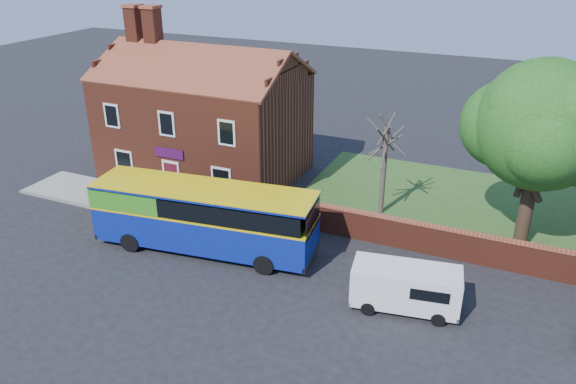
% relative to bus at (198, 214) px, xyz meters
% --- Properties ---
extents(ground, '(120.00, 120.00, 0.00)m').
position_rel_bus_xyz_m(ground, '(2.09, -2.75, -1.93)').
color(ground, black).
rests_on(ground, ground).
extents(pavement, '(18.00, 3.50, 0.12)m').
position_rel_bus_xyz_m(pavement, '(-4.91, 3.00, -1.87)').
color(pavement, gray).
rests_on(pavement, ground).
extents(kerb, '(18.00, 0.15, 0.14)m').
position_rel_bus_xyz_m(kerb, '(-4.91, 1.25, -1.86)').
color(kerb, slate).
rests_on(kerb, ground).
extents(grass_strip, '(26.00, 12.00, 0.04)m').
position_rel_bus_xyz_m(grass_strip, '(15.09, 10.25, -1.91)').
color(grass_strip, '#426B28').
rests_on(grass_strip, ground).
extents(shop_building, '(12.30, 8.13, 10.50)m').
position_rel_bus_xyz_m(shop_building, '(-4.94, 8.74, 1.49)').
color(shop_building, maroon).
rests_on(shop_building, ground).
extents(boundary_wall, '(22.00, 0.38, 1.60)m').
position_rel_bus_xyz_m(boundary_wall, '(15.09, 4.25, -1.12)').
color(boundary_wall, maroon).
rests_on(boundary_wall, ground).
extents(bus, '(11.44, 4.17, 3.40)m').
position_rel_bus_xyz_m(bus, '(0.00, 0.00, 0.00)').
color(bus, navy).
rests_on(bus, ground).
extents(van_near, '(4.74, 2.50, 1.98)m').
position_rel_bus_xyz_m(van_near, '(10.74, -0.78, -0.82)').
color(van_near, white).
rests_on(van_near, ground).
extents(large_tree, '(7.89, 6.24, 9.63)m').
position_rel_bus_xyz_m(large_tree, '(14.97, 7.05, 4.37)').
color(large_tree, black).
rests_on(large_tree, ground).
extents(bare_tree, '(2.12, 2.53, 5.65)m').
position_rel_bus_xyz_m(bare_tree, '(7.35, 7.64, 0.97)').
color(bare_tree, '#4C4238').
rests_on(bare_tree, ground).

